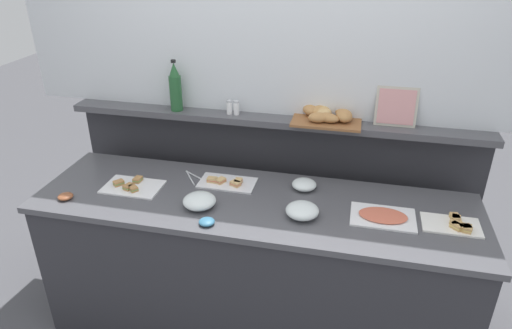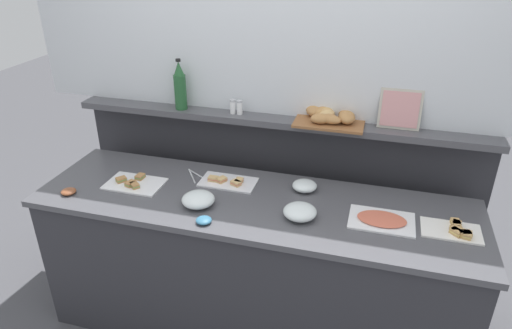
{
  "view_description": "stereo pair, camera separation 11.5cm",
  "coord_description": "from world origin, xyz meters",
  "px_view_note": "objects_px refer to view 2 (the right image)",
  "views": [
    {
      "loc": [
        0.49,
        -2.1,
        2.22
      ],
      "look_at": [
        -0.01,
        0.1,
        1.08
      ],
      "focal_mm": 32.3,
      "sensor_mm": 36.0,
      "label": 1
    },
    {
      "loc": [
        0.61,
        -2.07,
        2.22
      ],
      "look_at": [
        -0.01,
        0.1,
        1.08
      ],
      "focal_mm": 32.3,
      "sensor_mm": 36.0,
      "label": 2
    }
  ],
  "objects_px": {
    "pepper_shaker": "(240,107)",
    "framed_picture": "(400,109)",
    "glass_bowl_medium": "(300,212)",
    "salt_shaker": "(233,107)",
    "condiment_bowl_dark": "(204,220)",
    "serving_tongs": "(195,175)",
    "wine_bottle_green": "(180,87)",
    "condiment_bowl_red": "(69,191)",
    "glass_bowl_large": "(305,186)",
    "bread_basket": "(329,116)",
    "sandwich_platter_side": "(454,230)",
    "sandwich_platter_rear": "(134,183)",
    "sandwich_platter_front": "(228,182)",
    "cold_cuts_platter": "(382,220)",
    "glass_bowl_small": "(198,200)"
  },
  "relations": [
    {
      "from": "glass_bowl_large",
      "to": "framed_picture",
      "type": "distance_m",
      "value": 0.69
    },
    {
      "from": "sandwich_platter_side",
      "to": "condiment_bowl_dark",
      "type": "relative_size",
      "value": 3.49
    },
    {
      "from": "cold_cuts_platter",
      "to": "glass_bowl_small",
      "type": "relative_size",
      "value": 1.84
    },
    {
      "from": "glass_bowl_large",
      "to": "sandwich_platter_side",
      "type": "bearing_deg",
      "value": -14.94
    },
    {
      "from": "sandwich_platter_front",
      "to": "sandwich_platter_rear",
      "type": "height_order",
      "value": "same"
    },
    {
      "from": "condiment_bowl_dark",
      "to": "condiment_bowl_red",
      "type": "bearing_deg",
      "value": 175.81
    },
    {
      "from": "wine_bottle_green",
      "to": "pepper_shaker",
      "type": "bearing_deg",
      "value": 1.09
    },
    {
      "from": "wine_bottle_green",
      "to": "sandwich_platter_rear",
      "type": "bearing_deg",
      "value": -104.05
    },
    {
      "from": "glass_bowl_large",
      "to": "condiment_bowl_dark",
      "type": "distance_m",
      "value": 0.63
    },
    {
      "from": "condiment_bowl_red",
      "to": "condiment_bowl_dark",
      "type": "relative_size",
      "value": 1.02
    },
    {
      "from": "sandwich_platter_rear",
      "to": "condiment_bowl_red",
      "type": "xyz_separation_m",
      "value": [
        -0.3,
        -0.19,
        0.01
      ]
    },
    {
      "from": "pepper_shaker",
      "to": "bread_basket",
      "type": "bearing_deg",
      "value": 2.07
    },
    {
      "from": "glass_bowl_medium",
      "to": "condiment_bowl_dark",
      "type": "relative_size",
      "value": 2.13
    },
    {
      "from": "condiment_bowl_dark",
      "to": "pepper_shaker",
      "type": "distance_m",
      "value": 0.81
    },
    {
      "from": "serving_tongs",
      "to": "pepper_shaker",
      "type": "height_order",
      "value": "pepper_shaker"
    },
    {
      "from": "pepper_shaker",
      "to": "framed_picture",
      "type": "relative_size",
      "value": 0.37
    },
    {
      "from": "cold_cuts_platter",
      "to": "condiment_bowl_dark",
      "type": "bearing_deg",
      "value": -163.47
    },
    {
      "from": "serving_tongs",
      "to": "wine_bottle_green",
      "type": "xyz_separation_m",
      "value": [
        -0.18,
        0.27,
        0.45
      ]
    },
    {
      "from": "cold_cuts_platter",
      "to": "serving_tongs",
      "type": "relative_size",
      "value": 2.01
    },
    {
      "from": "sandwich_platter_front",
      "to": "sandwich_platter_side",
      "type": "xyz_separation_m",
      "value": [
        1.22,
        -0.16,
        0.0
      ]
    },
    {
      "from": "condiment_bowl_red",
      "to": "wine_bottle_green",
      "type": "height_order",
      "value": "wine_bottle_green"
    },
    {
      "from": "sandwich_platter_side",
      "to": "wine_bottle_green",
      "type": "height_order",
      "value": "wine_bottle_green"
    },
    {
      "from": "sandwich_platter_side",
      "to": "glass_bowl_large",
      "type": "bearing_deg",
      "value": 165.06
    },
    {
      "from": "sandwich_platter_side",
      "to": "glass_bowl_large",
      "type": "distance_m",
      "value": 0.81
    },
    {
      "from": "cold_cuts_platter",
      "to": "condiment_bowl_red",
      "type": "height_order",
      "value": "condiment_bowl_red"
    },
    {
      "from": "glass_bowl_small",
      "to": "sandwich_platter_front",
      "type": "bearing_deg",
      "value": 74.72
    },
    {
      "from": "condiment_bowl_dark",
      "to": "salt_shaker",
      "type": "relative_size",
      "value": 0.93
    },
    {
      "from": "glass_bowl_large",
      "to": "bread_basket",
      "type": "xyz_separation_m",
      "value": [
        0.08,
        0.28,
        0.33
      ]
    },
    {
      "from": "condiment_bowl_dark",
      "to": "bread_basket",
      "type": "height_order",
      "value": "bread_basket"
    },
    {
      "from": "bread_basket",
      "to": "framed_picture",
      "type": "xyz_separation_m",
      "value": [
        0.39,
        0.02,
        0.07
      ]
    },
    {
      "from": "glass_bowl_medium",
      "to": "framed_picture",
      "type": "relative_size",
      "value": 0.75
    },
    {
      "from": "glass_bowl_medium",
      "to": "salt_shaker",
      "type": "xyz_separation_m",
      "value": [
        -0.54,
        0.55,
        0.33
      ]
    },
    {
      "from": "condiment_bowl_red",
      "to": "pepper_shaker",
      "type": "distance_m",
      "value": 1.1
    },
    {
      "from": "condiment_bowl_dark",
      "to": "framed_picture",
      "type": "relative_size",
      "value": 0.35
    },
    {
      "from": "serving_tongs",
      "to": "framed_picture",
      "type": "height_order",
      "value": "framed_picture"
    },
    {
      "from": "sandwich_platter_rear",
      "to": "glass_bowl_small",
      "type": "bearing_deg",
      "value": -13.37
    },
    {
      "from": "wine_bottle_green",
      "to": "cold_cuts_platter",
      "type": "bearing_deg",
      "value": -19.89
    },
    {
      "from": "framed_picture",
      "to": "glass_bowl_medium",
      "type": "bearing_deg",
      "value": -126.76
    },
    {
      "from": "sandwich_platter_rear",
      "to": "salt_shaker",
      "type": "xyz_separation_m",
      "value": [
        0.45,
        0.47,
        0.35
      ]
    },
    {
      "from": "serving_tongs",
      "to": "wine_bottle_green",
      "type": "relative_size",
      "value": 0.52
    },
    {
      "from": "condiment_bowl_dark",
      "to": "serving_tongs",
      "type": "height_order",
      "value": "condiment_bowl_dark"
    },
    {
      "from": "sandwich_platter_front",
      "to": "framed_picture",
      "type": "relative_size",
      "value": 1.41
    },
    {
      "from": "sandwich_platter_side",
      "to": "salt_shaker",
      "type": "bearing_deg",
      "value": 159.93
    },
    {
      "from": "wine_bottle_green",
      "to": "sandwich_platter_front",
      "type": "bearing_deg",
      "value": -36.68
    },
    {
      "from": "glass_bowl_large",
      "to": "bread_basket",
      "type": "distance_m",
      "value": 0.44
    },
    {
      "from": "glass_bowl_large",
      "to": "salt_shaker",
      "type": "distance_m",
      "value": 0.66
    },
    {
      "from": "sandwich_platter_front",
      "to": "condiment_bowl_red",
      "type": "bearing_deg",
      "value": -156.38
    },
    {
      "from": "sandwich_platter_front",
      "to": "sandwich_platter_side",
      "type": "bearing_deg",
      "value": -7.59
    },
    {
      "from": "glass_bowl_large",
      "to": "condiment_bowl_red",
      "type": "bearing_deg",
      "value": -162.28
    },
    {
      "from": "pepper_shaker",
      "to": "sandwich_platter_front",
      "type": "bearing_deg",
      "value": -86.13
    }
  ]
}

